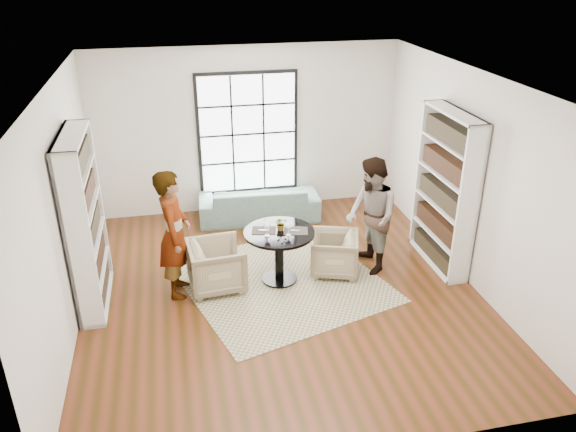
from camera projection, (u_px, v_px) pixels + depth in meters
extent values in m
plane|color=#5E2916|center=(281.00, 290.00, 8.09)|extent=(6.00, 6.00, 0.00)
plane|color=silver|center=(247.00, 130.00, 10.10)|extent=(5.50, 0.00, 5.50)
plane|color=silver|center=(63.00, 213.00, 6.92)|extent=(0.00, 6.00, 6.00)
plane|color=silver|center=(470.00, 178.00, 7.97)|extent=(0.00, 6.00, 6.00)
plane|color=silver|center=(350.00, 329.00, 4.80)|extent=(5.50, 0.00, 5.50)
plane|color=white|center=(280.00, 81.00, 6.81)|extent=(6.00, 6.00, 0.00)
cube|color=black|center=(248.00, 133.00, 10.10)|extent=(1.82, 0.06, 2.22)
cube|color=white|center=(248.00, 134.00, 10.07)|extent=(1.70, 0.02, 2.10)
cube|color=tan|center=(282.00, 282.00, 8.28)|extent=(3.31, 3.31, 0.01)
cylinder|color=black|center=(279.00, 279.00, 8.32)|extent=(0.52, 0.52, 0.04)
cylinder|color=black|center=(279.00, 257.00, 8.16)|extent=(0.13, 0.13, 0.73)
cylinder|color=black|center=(279.00, 233.00, 8.00)|extent=(1.02, 1.02, 0.04)
imported|color=gray|center=(259.00, 202.00, 10.14)|extent=(2.19, 0.96, 0.63)
imported|color=tan|center=(217.00, 266.00, 8.01)|extent=(0.84, 0.82, 0.71)
imported|color=#BEB887|center=(334.00, 254.00, 8.41)|extent=(0.87, 0.86, 0.63)
imported|color=gray|center=(174.00, 234.00, 7.66)|extent=(0.52, 0.72, 1.85)
imported|color=gray|center=(371.00, 216.00, 8.27)|extent=(0.72, 0.90, 1.77)
cube|color=#292723|center=(264.00, 230.00, 8.01)|extent=(0.39, 0.33, 0.01)
cube|color=#292723|center=(296.00, 231.00, 8.00)|extent=(0.39, 0.33, 0.01)
cylinder|color=silver|center=(267.00, 236.00, 7.86)|extent=(0.08, 0.08, 0.01)
cylinder|color=silver|center=(267.00, 232.00, 7.83)|extent=(0.01, 0.01, 0.12)
sphere|color=maroon|center=(267.00, 226.00, 7.79)|extent=(0.09, 0.09, 0.09)
ellipsoid|color=white|center=(267.00, 226.00, 7.79)|extent=(0.10, 0.10, 0.10)
cylinder|color=silver|center=(288.00, 235.00, 7.88)|extent=(0.07, 0.07, 0.01)
cylinder|color=silver|center=(288.00, 232.00, 7.86)|extent=(0.01, 0.01, 0.10)
sphere|color=maroon|center=(288.00, 227.00, 7.82)|extent=(0.08, 0.08, 0.08)
ellipsoid|color=white|center=(288.00, 227.00, 7.82)|extent=(0.08, 0.08, 0.09)
imported|color=gray|center=(281.00, 224.00, 7.99)|extent=(0.19, 0.16, 0.20)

